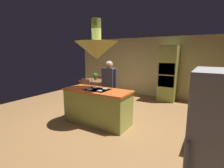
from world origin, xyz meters
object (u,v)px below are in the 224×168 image
Objects in this scene: potted_plant_on_table at (95,76)px; microwave_on_counter at (222,86)px; cup_on_table at (93,80)px; oven_tower at (168,74)px; canister_tea at (223,95)px; chair_facing_island at (84,89)px; chair_by_back_wall at (102,84)px; person_at_island at (109,85)px; canister_sugar at (224,96)px; canister_flour at (224,99)px; kitchen_island at (98,106)px; dining_table at (94,83)px.

microwave_on_counter is (4.48, -0.67, 0.15)m from potted_plant_on_table.
cup_on_table is (0.06, -0.22, -0.12)m from potted_plant_on_table.
oven_tower reaches higher than potted_plant_on_table.
oven_tower is 24.16× the size of cup_on_table.
potted_plant_on_table is 0.26m from cup_on_table.
cup_on_table is 0.49× the size of canister_tea.
oven_tower is 2.50× the size of chair_facing_island.
canister_tea is (4.54, -2.11, 0.52)m from chair_by_back_wall.
oven_tower is 2.96m from potted_plant_on_table.
chair_facing_island is 1.00× the size of chair_by_back_wall.
person_at_island is 1.91× the size of chair_facing_island.
potted_plant_on_table is at bearing 84.51° from chair_facing_island.
canister_sugar reaches higher than cup_on_table.
chair_by_back_wall is 5.30× the size of canister_flour.
chair_by_back_wall is at bearing 153.23° from canister_sugar.
kitchen_island is at bearing -171.25° from canister_sugar.
canister_tea is (1.74, -2.63, -0.06)m from oven_tower.
chair_by_back_wall is at bearing 95.83° from potted_plant_on_table.
canister_tea reaches higher than chair_facing_island.
kitchen_island is 20.53× the size of cup_on_table.
potted_plant_on_table is (0.06, 0.02, 0.28)m from dining_table.
kitchen_island is 1.11× the size of person_at_island.
microwave_on_counter is (4.54, -1.28, 0.57)m from chair_by_back_wall.
person_at_island is 2.89m from canister_sugar.
oven_tower is at bearing 66.17° from person_at_island.
canister_flour is (4.54, -2.47, 0.51)m from chair_by_back_wall.
potted_plant_on_table is 4.53m from microwave_on_counter.
person_at_island is 2.69m from chair_by_back_wall.
dining_table is (-1.70, 2.10, 0.18)m from kitchen_island.
canister_flour is (2.84, 0.26, 0.55)m from kitchen_island.
potted_plant_on_table is (0.06, -0.61, 0.42)m from chair_by_back_wall.
kitchen_island is 11.25× the size of canister_flour.
person_at_island is at bearing -25.95° from chair_facing_island.
chair_facing_island is 4.77× the size of canister_tea.
kitchen_island is at bearing -86.66° from person_at_island.
oven_tower reaches higher than canister_flour.
canister_tea reaches higher than potted_plant_on_table.
chair_by_back_wall is (-2.80, -0.52, -0.58)m from oven_tower.
person_at_island is at bearing -40.83° from dining_table.
canister_flour is at bearing -90.00° from canister_sugar.
cup_on_table reaches higher than dining_table.
canister_flour is at bearing -90.00° from canister_tea.
oven_tower reaches higher than microwave_on_counter.
cup_on_table is 0.46× the size of canister_sugar.
microwave_on_counter reaches higher than dining_table.
canister_tea is at bearing -56.47° from oven_tower.
canister_tea is 0.40× the size of microwave_on_counter.
chair_facing_island is at bearing -90.00° from dining_table.
canister_tea is at bearing 90.00° from canister_flour.
potted_plant_on_table is 1.54× the size of canister_sugar.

